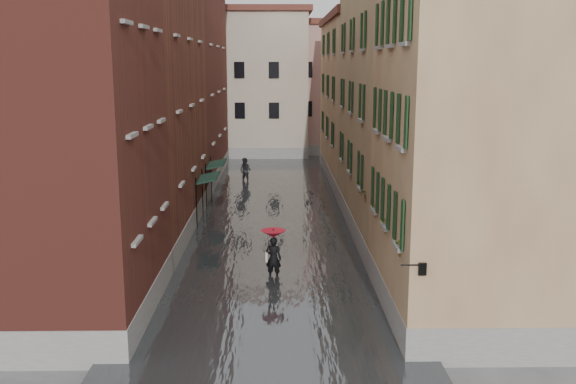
{
  "coord_description": "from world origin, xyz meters",
  "views": [
    {
      "loc": [
        0.31,
        -23.11,
        8.68
      ],
      "look_at": [
        0.77,
        4.84,
        3.0
      ],
      "focal_mm": 40.0,
      "sensor_mm": 36.0,
      "label": 1
    }
  ],
  "objects": [
    {
      "name": "wall_lantern",
      "position": [
        4.33,
        -6.0,
        3.01
      ],
      "size": [
        0.71,
        0.22,
        0.35
      ],
      "color": "black",
      "rests_on": "ground"
    },
    {
      "name": "awning_far",
      "position": [
        -3.49,
        15.76,
        2.47
      ],
      "size": [
        1.09,
        3.0,
        2.8
      ],
      "color": "black",
      "rests_on": "ground"
    },
    {
      "name": "building_end_pink",
      "position": [
        6.0,
        40.0,
        6.0
      ],
      "size": [
        10.0,
        9.0,
        12.0
      ],
      "primitive_type": "cube",
      "color": "#A97C77",
      "rests_on": "ground"
    },
    {
      "name": "building_right_near",
      "position": [
        7.0,
        -2.0,
        5.75
      ],
      "size": [
        6.0,
        8.0,
        11.5
      ],
      "primitive_type": "cube",
      "color": "#936C4C",
      "rests_on": "ground"
    },
    {
      "name": "building_right_mid",
      "position": [
        7.0,
        9.0,
        6.5
      ],
      "size": [
        6.0,
        14.0,
        13.0
      ],
      "primitive_type": "cube",
      "color": "tan",
      "rests_on": "ground"
    },
    {
      "name": "building_left_mid",
      "position": [
        -7.0,
        9.0,
        6.25
      ],
      "size": [
        6.0,
        14.0,
        12.5
      ],
      "primitive_type": "cube",
      "color": "brown",
      "rests_on": "ground"
    },
    {
      "name": "building_left_near",
      "position": [
        -7.0,
        -2.0,
        6.5
      ],
      "size": [
        6.0,
        8.0,
        13.0
      ],
      "primitive_type": "cube",
      "color": "maroon",
      "rests_on": "ground"
    },
    {
      "name": "building_right_far",
      "position": [
        7.0,
        24.0,
        5.75
      ],
      "size": [
        6.0,
        16.0,
        11.5
      ],
      "primitive_type": "cube",
      "color": "#936C4C",
      "rests_on": "ground"
    },
    {
      "name": "building_left_far",
      "position": [
        -7.0,
        24.0,
        7.0
      ],
      "size": [
        6.0,
        16.0,
        14.0
      ],
      "primitive_type": "cube",
      "color": "maroon",
      "rests_on": "ground"
    },
    {
      "name": "window_planters",
      "position": [
        4.12,
        0.43,
        3.51
      ],
      "size": [
        0.59,
        10.55,
        0.84
      ],
      "color": "brown",
      "rests_on": "ground"
    },
    {
      "name": "ground",
      "position": [
        0.0,
        0.0,
        0.0
      ],
      "size": [
        120.0,
        120.0,
        0.0
      ],
      "primitive_type": "plane",
      "color": "#4F5051",
      "rests_on": "ground"
    },
    {
      "name": "pedestrian_far",
      "position": [
        -2.04,
        22.8,
        0.94
      ],
      "size": [
        1.12,
        1.02,
        1.87
      ],
      "primitive_type": "imported",
      "rotation": [
        0.0,
        0.0,
        -0.42
      ],
      "color": "black",
      "rests_on": "ground"
    },
    {
      "name": "awning_near",
      "position": [
        -3.49,
        11.05,
        2.46
      ],
      "size": [
        1.09,
        2.85,
        2.8
      ],
      "color": "black",
      "rests_on": "ground"
    },
    {
      "name": "pedestrian_main",
      "position": [
        0.12,
        1.75,
        1.27
      ],
      "size": [
        1.02,
        1.02,
        2.06
      ],
      "color": "black",
      "rests_on": "ground"
    },
    {
      "name": "building_end_cream",
      "position": [
        -3.0,
        38.0,
        6.5
      ],
      "size": [
        12.0,
        9.0,
        13.0
      ],
      "primitive_type": "cube",
      "color": "#C3B49B",
      "rests_on": "ground"
    },
    {
      "name": "floodwater",
      "position": [
        0.0,
        13.0,
        0.1
      ],
      "size": [
        10.0,
        60.0,
        0.2
      ],
      "primitive_type": "cube",
      "color": "#44484C",
      "rests_on": "ground"
    }
  ]
}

